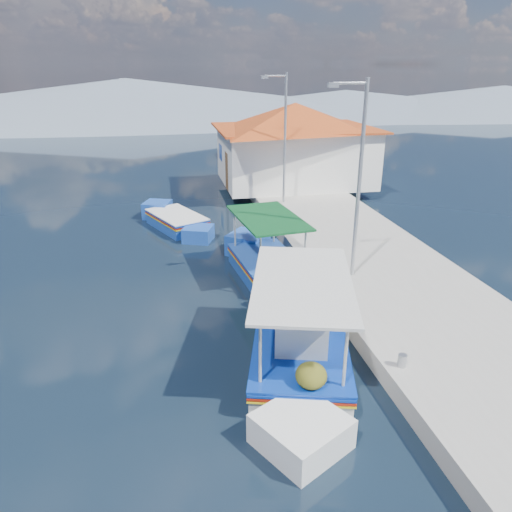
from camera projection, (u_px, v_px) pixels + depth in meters
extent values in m
plane|color=black|center=(219.00, 334.00, 13.02)|extent=(160.00, 160.00, 0.00)
cube|color=#A19D96|center=(345.00, 238.00, 19.45)|extent=(5.00, 44.00, 0.50)
cylinder|color=#A5A8AD|center=(402.00, 360.00, 10.73)|extent=(0.20, 0.20, 0.30)
cylinder|color=#A5A8AD|center=(328.00, 272.00, 15.28)|extent=(0.20, 0.20, 0.30)
cylinder|color=#A5A8AD|center=(283.00, 217.00, 20.74)|extent=(0.20, 0.20, 0.30)
cylinder|color=#A5A8AD|center=(256.00, 186.00, 26.21)|extent=(0.20, 0.20, 0.30)
cube|color=silver|center=(300.00, 356.00, 11.65)|extent=(3.17, 4.61, 0.92)
cube|color=silver|center=(250.00, 305.00, 13.91)|extent=(2.09, 2.09, 1.02)
cube|color=silver|center=(371.00, 426.00, 9.42)|extent=(2.03, 2.03, 0.87)
cube|color=#0B2F94|center=(300.00, 341.00, 11.49)|extent=(3.27, 4.75, 0.06)
cube|color=#A5200E|center=(300.00, 344.00, 11.52)|extent=(3.27, 4.75, 0.05)
cube|color=yellow|center=(300.00, 347.00, 11.55)|extent=(3.27, 4.75, 0.04)
cube|color=#0B2F94|center=(300.00, 339.00, 11.47)|extent=(3.28, 4.72, 0.05)
cube|color=brown|center=(300.00, 340.00, 11.48)|extent=(2.98, 4.49, 0.05)
cube|color=silver|center=(308.00, 326.00, 11.04)|extent=(1.46, 1.52, 1.06)
cube|color=silver|center=(309.00, 305.00, 10.83)|extent=(1.59, 1.65, 0.06)
cylinder|color=beige|center=(237.00, 289.00, 12.30)|extent=(0.07, 0.07, 1.55)
cylinder|color=beige|center=(294.00, 277.00, 13.01)|extent=(0.07, 0.07, 1.55)
cylinder|color=beige|center=(312.00, 359.00, 9.37)|extent=(0.07, 0.07, 1.55)
cylinder|color=beige|center=(380.00, 339.00, 10.08)|extent=(0.07, 0.07, 1.55)
cube|color=silver|center=(303.00, 282.00, 10.90)|extent=(3.27, 4.64, 0.07)
ellipsoid|color=#434F15|center=(260.00, 309.00, 12.34)|extent=(0.74, 0.81, 0.55)
ellipsoid|color=#434F15|center=(274.00, 298.00, 13.04)|extent=(0.62, 0.68, 0.46)
ellipsoid|color=#434F15|center=(352.00, 367.00, 10.02)|extent=(0.66, 0.72, 0.49)
sphere|color=#E95407|center=(322.00, 295.00, 12.09)|extent=(0.39, 0.39, 0.39)
cube|color=#1C4AAC|center=(267.00, 271.00, 16.49)|extent=(2.24, 3.63, 0.88)
cube|color=#1C4AAC|center=(262.00, 245.00, 18.59)|extent=(1.87, 1.87, 0.97)
cube|color=#1C4AAC|center=(275.00, 301.00, 14.43)|extent=(1.82, 1.82, 0.83)
cube|color=#0B2F94|center=(268.00, 260.00, 16.34)|extent=(2.31, 3.74, 0.06)
cube|color=#A5200E|center=(267.00, 262.00, 16.37)|extent=(2.31, 3.74, 0.05)
cube|color=yellow|center=(267.00, 264.00, 16.39)|extent=(2.31, 3.74, 0.04)
cube|color=#1C4AAC|center=(268.00, 258.00, 16.32)|extent=(2.32, 3.71, 0.05)
cube|color=brown|center=(268.00, 259.00, 16.33)|extent=(2.08, 3.54, 0.05)
cylinder|color=beige|center=(244.00, 226.00, 17.34)|extent=(0.06, 0.06, 1.48)
cylinder|color=beige|center=(284.00, 225.00, 17.44)|extent=(0.06, 0.06, 1.48)
cylinder|color=beige|center=(248.00, 255.00, 14.67)|extent=(0.06, 0.06, 1.48)
cylinder|color=beige|center=(296.00, 254.00, 14.77)|extent=(0.06, 0.06, 1.48)
cube|color=#0E4820|center=(268.00, 218.00, 15.78)|extent=(2.33, 3.64, 0.06)
cube|color=#1C4AAC|center=(177.00, 224.00, 21.35)|extent=(2.70, 3.42, 0.84)
cube|color=#1C4AAC|center=(193.00, 209.00, 23.14)|extent=(1.48, 1.48, 0.93)
cube|color=#1C4AAC|center=(159.00, 239.00, 19.58)|extent=(1.44, 1.44, 0.80)
cube|color=#0B2F94|center=(176.00, 216.00, 21.21)|extent=(2.79, 3.52, 0.05)
cube|color=#A5200E|center=(176.00, 217.00, 21.23)|extent=(2.79, 3.52, 0.04)
cube|color=yellow|center=(177.00, 219.00, 21.26)|extent=(2.79, 3.52, 0.04)
cube|color=silver|center=(176.00, 214.00, 21.18)|extent=(2.79, 3.50, 0.04)
cube|color=brown|center=(176.00, 215.00, 21.19)|extent=(2.56, 3.31, 0.04)
cube|color=white|center=(294.00, 156.00, 27.04)|extent=(8.00, 6.00, 3.00)
cube|color=#B74319|center=(295.00, 128.00, 26.47)|extent=(8.64, 6.48, 0.10)
pyramid|color=#B74319|center=(295.00, 116.00, 26.22)|extent=(10.49, 10.49, 1.40)
cube|color=brown|center=(227.00, 171.00, 25.61)|extent=(0.06, 1.00, 2.00)
cube|color=#0B2F94|center=(221.00, 152.00, 27.66)|extent=(0.06, 1.20, 0.90)
cylinder|color=#A5A8AD|center=(359.00, 184.00, 14.36)|extent=(0.12, 0.12, 6.00)
cylinder|color=#A5A8AD|center=(350.00, 83.00, 13.21)|extent=(1.00, 0.08, 0.08)
cube|color=#A5A8AD|center=(333.00, 85.00, 13.14)|extent=(0.30, 0.14, 0.14)
cylinder|color=#A5A8AD|center=(285.00, 140.00, 22.56)|extent=(0.12, 0.12, 6.00)
cylinder|color=#A5A8AD|center=(276.00, 76.00, 21.40)|extent=(1.00, 0.08, 0.08)
cube|color=#A5A8AD|center=(265.00, 77.00, 21.33)|extent=(0.30, 0.14, 0.14)
cone|color=slate|center=(127.00, 101.00, 62.20)|extent=(96.00, 96.00, 5.50)
cone|color=slate|center=(345.00, 104.00, 67.89)|extent=(76.80, 76.80, 3.80)
cone|color=slate|center=(502.00, 100.00, 72.30)|extent=(89.60, 89.60, 4.20)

